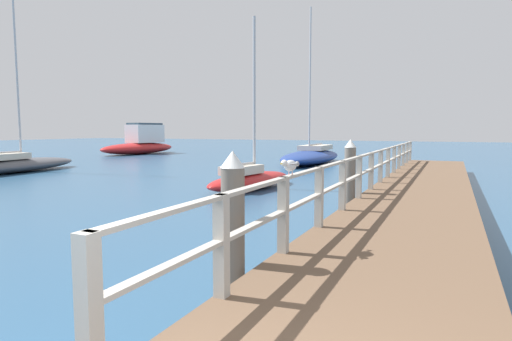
{
  "coord_description": "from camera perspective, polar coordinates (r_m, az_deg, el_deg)",
  "views": [
    {
      "loc": [
        0.75,
        -1.01,
        2.13
      ],
      "look_at": [
        -3.95,
        9.15,
        1.04
      ],
      "focal_mm": 29.84,
      "sensor_mm": 36.0,
      "label": 1
    }
  ],
  "objects": [
    {
      "name": "boat_3",
      "position": [
        15.25,
        -0.82,
        -1.09
      ],
      "size": [
        2.07,
        4.82,
        6.1
      ],
      "rotation": [
        0.0,
        0.0,
        -0.14
      ],
      "color": "red",
      "rests_on": "ground_plane"
    },
    {
      "name": "pier_railing",
      "position": [
        12.48,
        15.81,
        0.82
      ],
      "size": [
        0.12,
        21.07,
        0.99
      ],
      "color": "#B2ADA3",
      "rests_on": "pier_deck"
    },
    {
      "name": "dock_piling_far",
      "position": [
        10.96,
        12.46,
        -0.77
      ],
      "size": [
        0.29,
        0.29,
        1.88
      ],
      "color": "#6B6056",
      "rests_on": "ground_plane"
    },
    {
      "name": "pier_deck",
      "position": [
        12.45,
        21.13,
        -3.44
      ],
      "size": [
        2.54,
        22.55,
        0.54
      ],
      "primitive_type": "cube",
      "color": "brown",
      "rests_on": "ground_plane"
    },
    {
      "name": "seagull_foreground",
      "position": [
        5.64,
        4.58,
        0.74
      ],
      "size": [
        0.2,
        0.48,
        0.21
      ],
      "rotation": [
        0.0,
        0.0,
        3.04
      ],
      "color": "white",
      "rests_on": "pier_railing"
    },
    {
      "name": "boat_4",
      "position": [
        38.57,
        -15.2,
        3.5
      ],
      "size": [
        3.25,
        8.25,
        2.7
      ],
      "rotation": [
        0.0,
        0.0,
        -0.09
      ],
      "color": "red",
      "rests_on": "ground_plane"
    },
    {
      "name": "dock_piling_near",
      "position": [
        5.09,
        -3.11,
        -7.87
      ],
      "size": [
        0.29,
        0.29,
        1.88
      ],
      "color": "#6B6056",
      "rests_on": "ground_plane"
    },
    {
      "name": "boat_0",
      "position": [
        26.8,
        7.42,
        1.93
      ],
      "size": [
        2.89,
        8.47,
        9.4
      ],
      "rotation": [
        0.0,
        0.0,
        3.16
      ],
      "color": "navy",
      "rests_on": "ground_plane"
    },
    {
      "name": "boat_2",
      "position": [
        24.35,
        -29.68,
        0.77
      ],
      "size": [
        3.01,
        7.64,
        10.01
      ],
      "rotation": [
        0.0,
        0.0,
        0.12
      ],
      "color": "#4C4C51",
      "rests_on": "ground_plane"
    }
  ]
}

